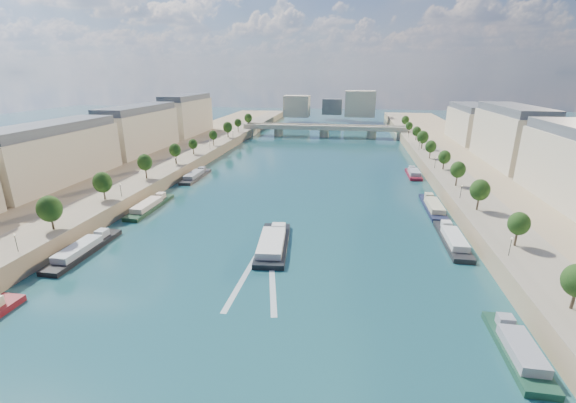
% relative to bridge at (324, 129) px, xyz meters
% --- Properties ---
extents(ground, '(700.00, 700.00, 0.00)m').
position_rel_bridge_xyz_m(ground, '(0.00, -131.32, -5.08)').
color(ground, '#0D323A').
rests_on(ground, ground).
extents(quay_left, '(44.00, 520.00, 5.00)m').
position_rel_bridge_xyz_m(quay_left, '(-72.00, -131.32, -2.58)').
color(quay_left, '#9E8460').
rests_on(quay_left, ground).
extents(quay_right, '(44.00, 520.00, 5.00)m').
position_rel_bridge_xyz_m(quay_right, '(72.00, -131.32, -2.58)').
color(quay_right, '#9E8460').
rests_on(quay_right, ground).
extents(pave_left, '(14.00, 520.00, 0.10)m').
position_rel_bridge_xyz_m(pave_left, '(-57.00, -131.32, -0.03)').
color(pave_left, gray).
rests_on(pave_left, quay_left).
extents(pave_right, '(14.00, 520.00, 0.10)m').
position_rel_bridge_xyz_m(pave_right, '(57.00, -131.32, -0.03)').
color(pave_right, gray).
rests_on(pave_right, quay_right).
extents(trees_left, '(4.80, 268.80, 8.26)m').
position_rel_bridge_xyz_m(trees_left, '(-55.00, -129.32, 5.39)').
color(trees_left, '#382B1E').
rests_on(trees_left, ground).
extents(trees_right, '(4.80, 268.80, 8.26)m').
position_rel_bridge_xyz_m(trees_right, '(55.00, -121.32, 5.39)').
color(trees_right, '#382B1E').
rests_on(trees_right, ground).
extents(lamps_left, '(0.36, 200.36, 4.28)m').
position_rel_bridge_xyz_m(lamps_left, '(-52.50, -141.32, 2.70)').
color(lamps_left, black).
rests_on(lamps_left, ground).
extents(lamps_right, '(0.36, 200.36, 4.28)m').
position_rel_bridge_xyz_m(lamps_right, '(52.50, -126.32, 2.70)').
color(lamps_right, black).
rests_on(lamps_right, ground).
extents(buildings_left, '(16.00, 226.00, 23.20)m').
position_rel_bridge_xyz_m(buildings_left, '(-85.00, -119.32, 11.37)').
color(buildings_left, '#C4B896').
rests_on(buildings_left, ground).
extents(buildings_right, '(16.00, 226.00, 23.20)m').
position_rel_bridge_xyz_m(buildings_right, '(85.00, -119.32, 11.37)').
color(buildings_right, '#C4B896').
rests_on(buildings_right, ground).
extents(skyline, '(79.00, 42.00, 22.00)m').
position_rel_bridge_xyz_m(skyline, '(3.19, 88.20, 9.57)').
color(skyline, '#C4B896').
rests_on(skyline, ground).
extents(bridge, '(112.00, 12.00, 8.15)m').
position_rel_bridge_xyz_m(bridge, '(0.00, 0.00, 0.00)').
color(bridge, '#C1B79E').
rests_on(bridge, ground).
extents(tour_barge, '(9.82, 26.08, 3.62)m').
position_rel_bridge_xyz_m(tour_barge, '(-0.24, -179.49, -4.17)').
color(tour_barge, black).
rests_on(tour_barge, ground).
extents(wake, '(10.74, 26.02, 0.04)m').
position_rel_bridge_xyz_m(wake, '(-0.24, -196.14, -5.06)').
color(wake, silver).
rests_on(wake, ground).
extents(moored_barges_left, '(5.00, 156.75, 3.60)m').
position_rel_bridge_xyz_m(moored_barges_left, '(-45.50, -188.38, -4.24)').
color(moored_barges_left, '#1A1D3B').
rests_on(moored_barges_left, ground).
extents(moored_barges_right, '(5.00, 161.77, 3.60)m').
position_rel_bridge_xyz_m(moored_barges_right, '(45.50, -173.98, -4.24)').
color(moored_barges_right, black).
rests_on(moored_barges_right, ground).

